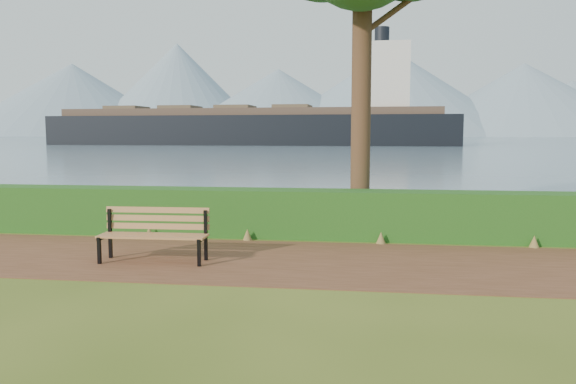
# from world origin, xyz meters

# --- Properties ---
(ground) EXTENTS (140.00, 140.00, 0.00)m
(ground) POSITION_xyz_m (0.00, 0.00, 0.00)
(ground) COLOR #3F5418
(ground) RESTS_ON ground
(path) EXTENTS (40.00, 3.40, 0.01)m
(path) POSITION_xyz_m (0.00, 0.30, 0.01)
(path) COLOR #53301C
(path) RESTS_ON ground
(hedge) EXTENTS (32.00, 0.85, 1.00)m
(hedge) POSITION_xyz_m (0.00, 2.60, 0.50)
(hedge) COLOR #144715
(hedge) RESTS_ON ground
(water) EXTENTS (700.00, 510.00, 0.00)m
(water) POSITION_xyz_m (0.00, 260.00, 0.01)
(water) COLOR #43576C
(water) RESTS_ON ground
(mountains) EXTENTS (585.00, 190.00, 70.00)m
(mountains) POSITION_xyz_m (-9.17, 406.05, 27.70)
(mountains) COLOR slate
(mountains) RESTS_ON ground
(bench) EXTENTS (1.85, 0.59, 0.92)m
(bench) POSITION_xyz_m (-2.28, 0.00, 0.53)
(bench) COLOR black
(bench) RESTS_ON ground
(cargo_ship) EXTENTS (74.51, 14.15, 22.51)m
(cargo_ship) POSITION_xyz_m (-16.90, 92.32, 3.36)
(cargo_ship) COLOR black
(cargo_ship) RESTS_ON ground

